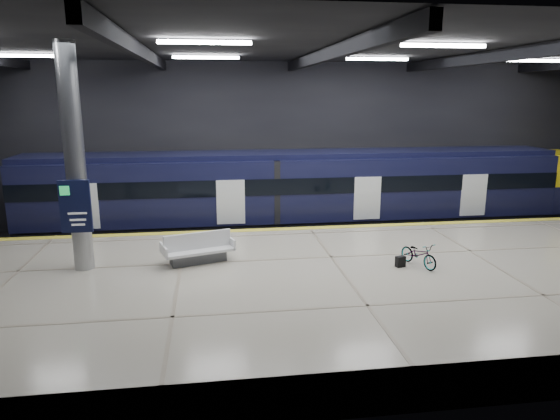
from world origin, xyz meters
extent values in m
plane|color=black|center=(0.00, 0.00, 0.00)|extent=(30.00, 30.00, 0.00)
cube|color=black|center=(0.00, 8.00, 4.00)|extent=(30.00, 0.10, 8.00)
cube|color=black|center=(0.00, -8.00, 4.00)|extent=(30.00, 0.10, 8.00)
cube|color=black|center=(0.00, 0.00, 8.00)|extent=(30.00, 16.00, 0.10)
cube|color=black|center=(-6.00, 0.00, 7.75)|extent=(0.25, 16.00, 0.40)
cube|color=black|center=(0.00, 0.00, 7.75)|extent=(0.25, 16.00, 0.40)
cube|color=black|center=(6.00, 0.00, 7.75)|extent=(0.25, 16.00, 0.40)
cube|color=white|center=(-4.00, -2.00, 7.88)|extent=(2.60, 0.18, 0.10)
cube|color=white|center=(3.00, -2.00, 7.88)|extent=(2.60, 0.18, 0.10)
cube|color=white|center=(-11.00, 4.00, 7.88)|extent=(2.60, 0.18, 0.10)
cube|color=white|center=(-4.00, 4.00, 7.88)|extent=(2.60, 0.18, 0.10)
cube|color=white|center=(3.00, 4.00, 7.88)|extent=(2.60, 0.18, 0.10)
cube|color=white|center=(10.00, 4.00, 7.88)|extent=(2.60, 0.18, 0.10)
cube|color=#B4AB98|center=(0.00, -2.50, 0.55)|extent=(30.00, 11.00, 1.10)
cube|color=yellow|center=(0.00, 2.75, 1.11)|extent=(30.00, 0.40, 0.01)
cube|color=gray|center=(0.00, 4.78, 0.08)|extent=(30.00, 0.08, 0.16)
cube|color=gray|center=(0.00, 6.22, 0.08)|extent=(30.00, 0.08, 0.16)
cube|color=black|center=(-0.16, 5.50, 0.55)|extent=(24.00, 2.58, 0.80)
cube|color=black|center=(-0.16, 5.50, 2.33)|extent=(24.00, 2.80, 2.75)
cube|color=black|center=(-0.16, 5.50, 3.82)|extent=(24.00, 2.30, 0.24)
cube|color=black|center=(-0.16, 4.09, 2.60)|extent=(24.00, 0.04, 0.70)
cube|color=white|center=(2.84, 4.08, 2.00)|extent=(1.20, 0.05, 1.90)
cube|color=yellow|center=(12.84, 5.50, 2.33)|extent=(2.00, 2.80, 2.75)
cube|color=#595B60|center=(-4.45, -0.93, 1.27)|extent=(1.86, 1.06, 0.33)
cube|color=white|center=(-4.45, -0.93, 1.52)|extent=(2.40, 1.56, 0.09)
cube|color=white|center=(-4.45, -0.93, 1.83)|extent=(2.15, 0.75, 0.56)
cube|color=white|center=(-5.51, -1.26, 1.66)|extent=(0.34, 0.92, 0.33)
cube|color=white|center=(-3.38, -0.60, 1.66)|extent=(0.34, 0.92, 0.33)
imported|color=#99999E|center=(2.55, -2.26, 1.50)|extent=(1.05, 1.60, 0.79)
cube|color=black|center=(1.95, -2.26, 1.28)|extent=(0.34, 0.27, 0.35)
cylinder|color=#9EA0A5|center=(-8.00, -1.00, 4.55)|extent=(0.60, 0.60, 6.90)
cube|color=black|center=(-8.00, -1.42, 3.20)|extent=(0.90, 0.12, 1.60)
camera|label=1|loc=(-3.93, -16.68, 6.49)|focal=32.00mm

